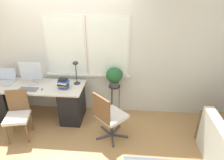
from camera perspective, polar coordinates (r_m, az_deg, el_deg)
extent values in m
plane|color=tan|center=(4.06, -12.86, -13.35)|extent=(14.00, 14.00, 0.00)
cube|color=silver|center=(4.08, -11.66, 8.57)|extent=(9.00, 0.06, 2.70)
cube|color=silver|center=(4.05, -13.11, 9.27)|extent=(0.83, 0.02, 1.20)
cube|color=white|center=(4.04, -13.15, 9.23)|extent=(0.76, 0.01, 1.13)
cube|color=silver|center=(3.88, -1.07, 9.22)|extent=(0.83, 0.02, 1.20)
cube|color=white|center=(3.87, -1.09, 9.18)|extent=(0.76, 0.01, 1.13)
cube|color=silver|center=(4.15, -6.77, 1.55)|extent=(1.72, 0.11, 0.04)
cube|color=beige|center=(4.18, -21.06, -1.65)|extent=(1.89, 0.68, 0.03)
cube|color=black|center=(4.68, -28.21, -5.20)|extent=(0.40, 0.60, 0.70)
cube|color=black|center=(4.11, -11.24, -6.66)|extent=(0.40, 0.60, 0.70)
cube|color=#B7B7BC|center=(4.51, -28.28, -0.73)|extent=(0.35, 0.25, 0.02)
cube|color=#B7B7BC|center=(4.57, -27.65, 1.59)|extent=(0.35, 0.07, 0.25)
cube|color=silver|center=(4.57, -27.69, 1.58)|extent=(0.32, 0.05, 0.21)
cylinder|color=silver|center=(4.26, -21.64, -0.84)|extent=(0.19, 0.19, 0.02)
cylinder|color=silver|center=(4.24, -21.76, -0.19)|extent=(0.05, 0.05, 0.09)
cube|color=silver|center=(4.16, -22.19, 2.40)|extent=(0.44, 0.02, 0.35)
cube|color=silver|center=(4.15, -22.27, 2.33)|extent=(0.42, 0.01, 0.32)
cube|color=slate|center=(4.05, -22.76, -2.41)|extent=(0.35, 0.14, 0.02)
ellipsoid|color=slate|center=(3.95, -19.34, -2.47)|extent=(0.03, 0.06, 0.03)
cylinder|color=#2D2D33|center=(4.02, -9.94, -0.94)|extent=(0.13, 0.13, 0.01)
cylinder|color=#2D2D33|center=(3.93, -10.16, 1.76)|extent=(0.02, 0.02, 0.40)
ellipsoid|color=#2D2D33|center=(3.85, -10.42, 4.79)|extent=(0.11, 0.11, 0.07)
cube|color=#2851B2|center=(3.90, -13.53, -1.90)|extent=(0.17, 0.15, 0.04)
cube|color=olive|center=(3.87, -13.59, -1.48)|extent=(0.18, 0.18, 0.04)
cube|color=black|center=(3.87, -13.81, -0.99)|extent=(0.22, 0.18, 0.03)
cube|color=white|center=(3.86, -13.81, -0.67)|extent=(0.22, 0.20, 0.02)
cube|color=#2851B2|center=(3.83, -13.71, -0.39)|extent=(0.21, 0.11, 0.03)
cube|color=black|center=(3.82, -13.86, 0.07)|extent=(0.16, 0.13, 0.04)
cylinder|color=brown|center=(3.94, -27.93, -13.67)|extent=(0.04, 0.04, 0.42)
cylinder|color=brown|center=(3.83, -23.06, -13.73)|extent=(0.04, 0.04, 0.42)
cylinder|color=brown|center=(4.19, -26.58, -10.80)|extent=(0.04, 0.04, 0.42)
cylinder|color=brown|center=(4.09, -22.02, -10.76)|extent=(0.04, 0.04, 0.42)
cube|color=silver|center=(3.89, -25.49, -9.70)|extent=(0.47, 0.45, 0.06)
cube|color=brown|center=(3.93, -25.39, -5.23)|extent=(0.35, 0.11, 0.41)
cube|color=#47474C|center=(3.90, -1.59, -14.23)|extent=(0.25, 0.24, 0.03)
cube|color=#47474C|center=(3.77, -2.28, -15.93)|extent=(0.29, 0.18, 0.03)
cube|color=#47474C|center=(3.70, 0.17, -16.89)|extent=(0.09, 0.31, 0.03)
cube|color=#47474C|center=(3.79, 2.28, -15.66)|extent=(0.31, 0.08, 0.03)
cube|color=#47474C|center=(3.91, 1.12, -14.07)|extent=(0.16, 0.29, 0.03)
cylinder|color=#333338|center=(3.68, -0.06, -12.92)|extent=(0.04, 0.04, 0.38)
cube|color=silver|center=(3.54, -0.06, -10.13)|extent=(0.62, 0.62, 0.06)
cube|color=brown|center=(3.28, -3.11, -8.13)|extent=(0.33, 0.31, 0.44)
cube|color=silver|center=(3.32, 28.27, -13.78)|extent=(0.16, 1.01, 0.32)
cube|color=brown|center=(3.99, 28.43, -11.77)|extent=(0.73, 0.09, 0.59)
cylinder|color=#333338|center=(4.05, 0.68, -1.83)|extent=(0.24, 0.24, 0.02)
cylinder|color=#333338|center=(4.21, 2.04, -5.82)|extent=(0.01, 0.01, 0.63)
cylinder|color=#333338|center=(4.29, 0.07, -5.12)|extent=(0.01, 0.01, 0.63)
cylinder|color=#333338|center=(4.14, -0.14, -6.36)|extent=(0.01, 0.01, 0.63)
cylinder|color=#514C47|center=(4.02, 0.68, -1.04)|extent=(0.18, 0.18, 0.10)
ellipsoid|color=#235B2D|center=(3.94, 0.70, 1.45)|extent=(0.33, 0.33, 0.30)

